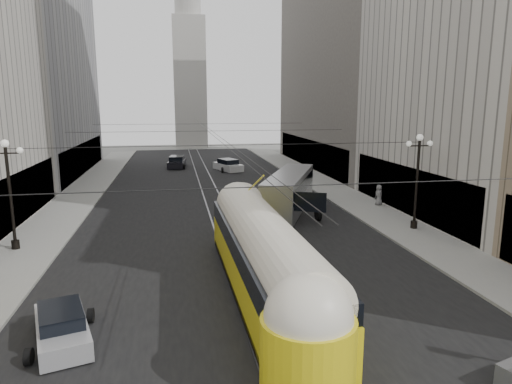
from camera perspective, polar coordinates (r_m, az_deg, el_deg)
name	(u,v)px	position (r m, az deg, el deg)	size (l,w,h in m)	color
road	(211,195)	(43.08, -5.61, -0.35)	(20.00, 85.00, 0.02)	black
sidewalk_left	(85,191)	(47.20, -20.64, 0.08)	(4.00, 72.00, 0.15)	gray
sidewalk_right	(322,184)	(48.82, 8.23, 1.04)	(4.00, 72.00, 0.15)	gray
rail_left	(203,195)	(43.03, -6.61, -0.39)	(0.12, 85.00, 0.04)	gray
rail_right	(219,195)	(43.15, -4.62, -0.32)	(0.12, 85.00, 0.04)	gray
building_left_far	(21,50)	(60.25, -27.28, 15.45)	(12.60, 28.60, 28.60)	#999999
building_right_far	(356,40)	(62.59, 12.36, 18.04)	(12.60, 32.60, 32.60)	#514C47
distant_tower	(189,67)	(89.88, -8.33, 15.15)	(6.00, 6.00, 31.36)	#B2AFA8
lamppost_left_mid	(10,188)	(29.53, -28.43, 0.41)	(1.86, 0.44, 6.37)	black
lamppost_right_mid	(417,176)	(32.19, 19.51, 1.91)	(1.86, 0.44, 6.37)	black
catenary	(212,133)	(41.31, -5.49, 7.40)	(25.00, 72.00, 0.23)	black
streetcar	(263,254)	(20.58, 0.92, -7.74)	(3.12, 17.74, 3.89)	yellow
city_bus	(289,190)	(36.91, 4.19, 0.30)	(6.93, 12.10, 2.96)	#9C9EA1
sedan_silver	(62,327)	(18.59, -23.11, -15.24)	(2.77, 4.37, 1.28)	#B2B3B7
sedan_white_far	(228,165)	(57.90, -3.52, 3.33)	(3.55, 5.16, 1.51)	white
sedan_dark_far	(177,162)	(61.56, -9.85, 3.67)	(2.61, 5.13, 1.55)	black
pedestrian_sidewalk_right	(379,195)	(39.20, 15.12, -0.35)	(0.83, 0.51, 1.70)	slate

